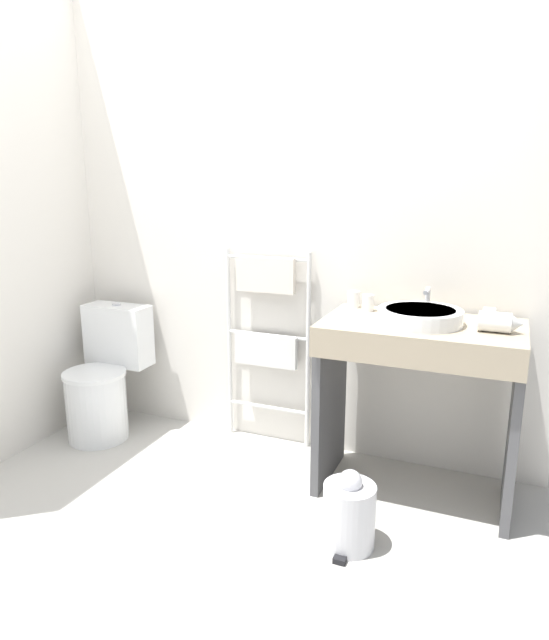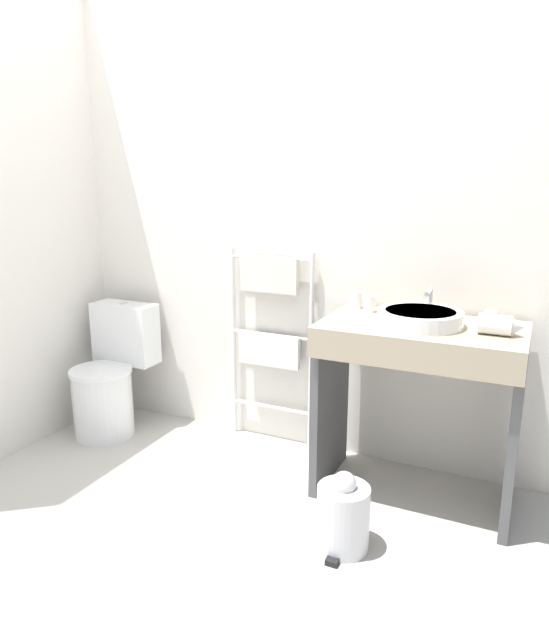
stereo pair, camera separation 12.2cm
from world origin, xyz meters
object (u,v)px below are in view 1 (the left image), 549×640
(cup_near_wall, at_px, (353,299))
(sink_basin, at_px, (420,316))
(cup_near_edge, at_px, (368,303))
(trash_bin, at_px, (349,514))
(hair_dryer, at_px, (497,321))
(towel_radiator, at_px, (266,322))
(toilet, at_px, (104,381))

(cup_near_wall, bearing_deg, sink_basin, -30.18)
(cup_near_edge, height_order, trash_bin, cup_near_edge)
(hair_dryer, bearing_deg, cup_near_wall, 162.65)
(hair_dryer, bearing_deg, cup_near_edge, 164.92)
(towel_radiator, bearing_deg, trash_bin, -47.45)
(towel_radiator, xyz_separation_m, hair_dryer, (1.18, -0.26, 0.18))
(toilet, bearing_deg, sink_basin, 0.28)
(sink_basin, distance_m, hair_dryer, 0.32)
(toilet, relative_size, cup_near_edge, 9.50)
(cup_near_edge, relative_size, hair_dryer, 0.42)
(towel_radiator, distance_m, trash_bin, 1.17)
(hair_dryer, bearing_deg, trash_bin, -134.19)
(toilet, bearing_deg, trash_bin, -16.95)
(hair_dryer, xyz_separation_m, trash_bin, (-0.48, -0.50, -0.74))
(cup_near_wall, xyz_separation_m, hair_dryer, (0.68, -0.21, 0.00))
(sink_basin, bearing_deg, towel_radiator, 163.24)
(sink_basin, xyz_separation_m, cup_near_wall, (-0.36, 0.21, 0.01))
(cup_near_wall, bearing_deg, trash_bin, -74.50)
(cup_near_wall, relative_size, hair_dryer, 0.43)
(toilet, relative_size, sink_basin, 2.03)
(towel_radiator, bearing_deg, cup_near_edge, -9.88)
(towel_radiator, relative_size, cup_near_wall, 13.43)
(hair_dryer, bearing_deg, towel_radiator, 167.48)
(towel_radiator, height_order, trash_bin, towel_radiator)
(toilet, height_order, hair_dryer, hair_dryer)
(towel_radiator, height_order, sink_basin, towel_radiator)
(cup_near_edge, relative_size, trash_bin, 0.23)
(hair_dryer, distance_m, trash_bin, 1.02)
(toilet, bearing_deg, hair_dryer, 0.15)
(towel_radiator, distance_m, sink_basin, 0.92)
(toilet, relative_size, towel_radiator, 0.69)
(sink_basin, bearing_deg, toilet, -179.72)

